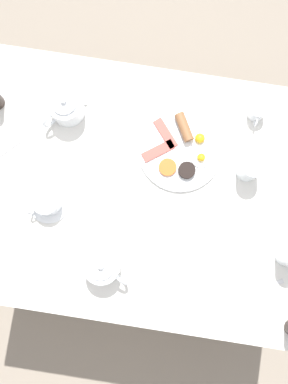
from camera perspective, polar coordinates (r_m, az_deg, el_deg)
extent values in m
plane|color=gray|center=(2.15, 0.00, -2.17)|extent=(8.00, 8.00, 0.00)
cube|color=silver|center=(1.43, 0.00, -0.15)|extent=(0.82, 1.17, 0.03)
cylinder|color=brown|center=(1.94, -14.34, 11.68)|extent=(0.04, 0.04, 0.70)
cylinder|color=brown|center=(1.93, 17.69, 6.87)|extent=(0.04, 0.04, 0.70)
cylinder|color=brown|center=(1.87, 15.08, -14.85)|extent=(0.04, 0.04, 0.70)
cylinder|color=white|center=(1.43, 4.60, 5.32)|extent=(0.27, 0.27, 0.01)
cylinder|color=white|center=(1.43, 7.23, 4.31)|extent=(0.06, 0.06, 0.00)
sphere|color=yellow|center=(1.42, 7.27, 4.38)|extent=(0.03, 0.03, 0.03)
cylinder|color=white|center=(1.44, 7.06, 6.69)|extent=(0.06, 0.06, 0.00)
sphere|color=yellow|center=(1.43, 7.11, 6.78)|extent=(0.03, 0.03, 0.03)
cylinder|color=brown|center=(1.43, 5.12, 8.20)|extent=(0.10, 0.07, 0.03)
cube|color=#B74C42|center=(1.43, 2.74, 7.44)|extent=(0.10, 0.09, 0.01)
cube|color=#B74C42|center=(1.42, 1.81, 5.25)|extent=(0.09, 0.10, 0.01)
cylinder|color=#D16023|center=(1.41, 3.02, 3.15)|extent=(0.06, 0.06, 0.01)
cylinder|color=black|center=(1.41, 5.45, 2.76)|extent=(0.05, 0.05, 0.02)
cylinder|color=white|center=(1.37, -5.30, -9.29)|extent=(0.11, 0.11, 0.09)
cylinder|color=white|center=(1.32, -5.49, -9.40)|extent=(0.08, 0.08, 0.01)
sphere|color=white|center=(1.31, -5.55, -9.43)|extent=(0.02, 0.02, 0.02)
cone|color=white|center=(1.37, -7.66, -7.56)|extent=(0.04, 0.05, 0.04)
torus|color=white|center=(1.37, -3.28, -10.79)|extent=(0.04, 0.07, 0.07)
cylinder|color=white|center=(1.45, -9.82, 10.61)|extent=(0.11, 0.11, 0.09)
cylinder|color=white|center=(1.40, -10.16, 11.16)|extent=(0.08, 0.08, 0.01)
sphere|color=white|center=(1.39, -10.25, 11.32)|extent=(0.02, 0.02, 0.02)
cone|color=white|center=(1.44, -7.75, 12.47)|extent=(0.05, 0.05, 0.04)
torus|color=white|center=(1.44, -11.64, 9.07)|extent=(0.06, 0.05, 0.07)
cylinder|color=white|center=(1.44, -11.97, -1.26)|extent=(0.13, 0.13, 0.01)
cylinder|color=white|center=(1.41, -12.26, -1.14)|extent=(0.09, 0.09, 0.06)
cylinder|color=tan|center=(1.42, -12.18, -1.17)|extent=(0.08, 0.08, 0.04)
torus|color=white|center=(1.41, -13.82, -2.21)|extent=(0.04, 0.04, 0.05)
cylinder|color=white|center=(1.41, 13.32, 2.90)|extent=(0.07, 0.07, 0.10)
cylinder|color=white|center=(1.48, 14.17, 9.94)|extent=(0.05, 0.05, 0.06)
torus|color=white|center=(1.47, 14.03, 8.85)|extent=(0.04, 0.01, 0.04)
cube|color=silver|center=(1.46, -15.52, -9.19)|extent=(0.04, 0.16, 0.00)
cube|color=silver|center=(1.45, 13.38, -12.38)|extent=(0.12, 0.20, 0.00)
cube|color=silver|center=(1.50, -17.44, 4.86)|extent=(0.11, 0.11, 0.00)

